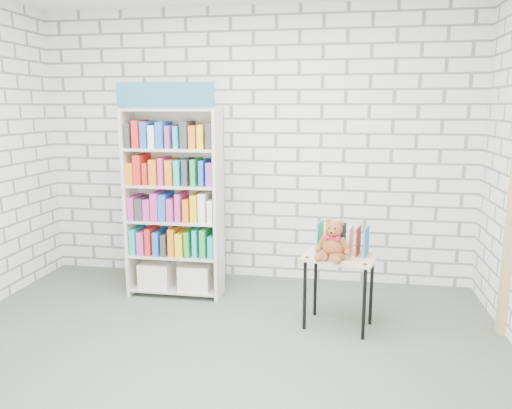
# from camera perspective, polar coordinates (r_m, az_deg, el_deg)

# --- Properties ---
(ground) EXTENTS (4.50, 4.50, 0.00)m
(ground) POSITION_cam_1_polar(r_m,az_deg,el_deg) (3.71, -5.84, -18.11)
(ground) COLOR #495447
(ground) RESTS_ON ground
(room_shell) EXTENTS (4.52, 4.02, 2.81)m
(room_shell) POSITION_cam_1_polar(r_m,az_deg,el_deg) (3.24, -6.46, 10.61)
(room_shell) COLOR silver
(room_shell) RESTS_ON ground
(bookshelf) EXTENTS (0.90, 0.35, 2.02)m
(bookshelf) POSITION_cam_1_polar(r_m,az_deg,el_deg) (4.81, -9.29, 0.34)
(bookshelf) COLOR beige
(bookshelf) RESTS_ON ground
(display_table) EXTENTS (0.65, 0.52, 0.62)m
(display_table) POSITION_cam_1_polar(r_m,az_deg,el_deg) (4.17, 9.49, -6.92)
(display_table) COLOR tan
(display_table) RESTS_ON ground
(table_books) EXTENTS (0.43, 0.26, 0.24)m
(table_books) POSITION_cam_1_polar(r_m,az_deg,el_deg) (4.20, 9.88, -3.88)
(table_books) COLOR teal
(table_books) RESTS_ON display_table
(teddy_bear) EXTENTS (0.29, 0.28, 0.32)m
(teddy_bear) POSITION_cam_1_polar(r_m,az_deg,el_deg) (4.03, 8.82, -4.36)
(teddy_bear) COLOR maroon
(teddy_bear) RESTS_ON display_table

